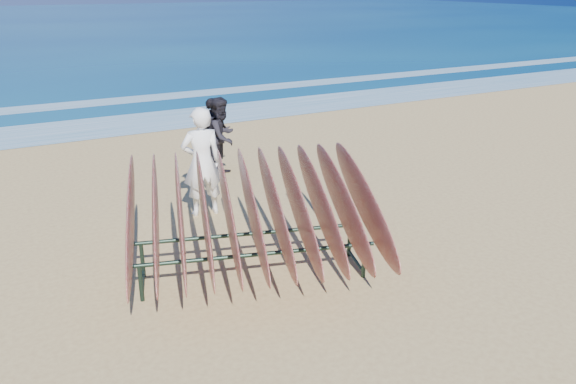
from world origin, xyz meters
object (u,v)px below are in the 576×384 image
person_white (202,162)px  person_dark_a (222,137)px  surfboard_rack (252,209)px  person_dark_b (214,133)px

person_white → person_dark_a: person_white is taller
surfboard_rack → person_dark_b: size_ratio=2.52×
surfboard_rack → person_dark_a: (1.24, 4.26, -0.18)m
person_white → person_dark_b: size_ratio=1.23×
person_dark_a → person_dark_b: (0.02, 0.54, -0.06)m
person_dark_a → surfboard_rack: bearing=-145.5°
person_white → person_dark_b: person_white is taller
surfboard_rack → person_white: person_white is taller
surfboard_rack → person_dark_b: 4.96m
person_white → person_dark_b: bearing=-109.0°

